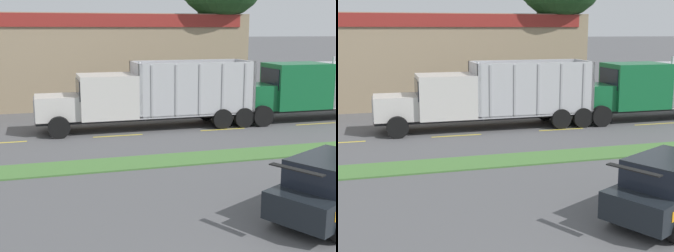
{
  "view_description": "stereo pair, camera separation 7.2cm",
  "coord_description": "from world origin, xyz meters",
  "views": [
    {
      "loc": [
        -4.41,
        -5.97,
        5.01
      ],
      "look_at": [
        0.04,
        10.01,
        1.57
      ],
      "focal_mm": 50.0,
      "sensor_mm": 36.0,
      "label": 1
    },
    {
      "loc": [
        -4.34,
        -5.99,
        5.01
      ],
      "look_at": [
        0.04,
        10.01,
        1.57
      ],
      "focal_mm": 50.0,
      "sensor_mm": 36.0,
      "label": 2
    }
  ],
  "objects": [
    {
      "name": "rally_car",
      "position": [
        3.01,
        4.28,
        0.89
      ],
      "size": [
        4.48,
        3.51,
        1.79
      ],
      "color": "black",
      "rests_on": "ground_plane"
    },
    {
      "name": "grass_verge",
      "position": [
        0.0,
        10.88,
        0.03
      ],
      "size": [
        120.0,
        1.73,
        0.06
      ],
      "primitive_type": "cube",
      "color": "#477538",
      "rests_on": "ground_plane"
    },
    {
      "name": "centre_line_4",
      "position": [
        -0.85,
        15.74,
        0.0
      ],
      "size": [
        2.4,
        0.14,
        0.01
      ],
      "primitive_type": "cube",
      "color": "yellow",
      "rests_on": "ground_plane"
    },
    {
      "name": "centre_line_6",
      "position": [
        9.95,
        15.74,
        0.0
      ],
      "size": [
        2.4,
        0.14,
        0.01
      ],
      "primitive_type": "cube",
      "color": "yellow",
      "rests_on": "ground_plane"
    },
    {
      "name": "dump_truck_mid",
      "position": [
        10.54,
        17.08,
        1.64
      ],
      "size": [
        11.45,
        2.7,
        3.57
      ],
      "color": "black",
      "rests_on": "ground_plane"
    },
    {
      "name": "store_building_backdrop",
      "position": [
        -4.81,
        29.36,
        3.01
      ],
      "size": [
        28.42,
        12.1,
        6.01
      ],
      "color": "#9E896B",
      "rests_on": "ground_plane"
    },
    {
      "name": "dump_truck_trail",
      "position": [
        0.06,
        17.16,
        1.54
      ],
      "size": [
        11.1,
        2.72,
        3.48
      ],
      "color": "black",
      "rests_on": "ground_plane"
    },
    {
      "name": "centre_line_5",
      "position": [
        4.55,
        15.74,
        0.0
      ],
      "size": [
        2.4,
        0.14,
        0.01
      ],
      "primitive_type": "cube",
      "color": "yellow",
      "rests_on": "ground_plane"
    }
  ]
}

